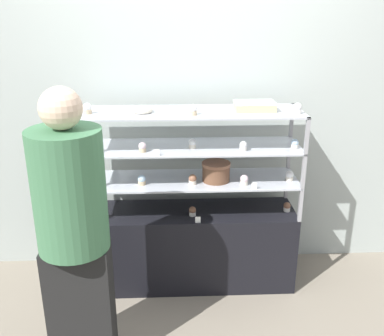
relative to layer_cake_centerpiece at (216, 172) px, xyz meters
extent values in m
plane|color=gray|center=(-0.16, 0.03, -0.89)|extent=(20.00, 20.00, 0.00)
cube|color=#A8B2AD|center=(-0.16, 0.38, 0.41)|extent=(8.00, 0.05, 2.60)
cube|color=black|center=(-0.16, 0.03, -0.60)|extent=(1.46, 0.41, 0.58)
cube|color=#99999E|center=(-0.88, 0.22, -0.19)|extent=(0.02, 0.02, 0.24)
cube|color=#99999E|center=(0.56, 0.22, -0.19)|extent=(0.02, 0.02, 0.24)
cube|color=#99999E|center=(-0.88, -0.16, -0.19)|extent=(0.02, 0.02, 0.24)
cube|color=#99999E|center=(0.56, -0.16, -0.19)|extent=(0.02, 0.02, 0.24)
cube|color=#B7BCC6|center=(-0.16, 0.03, -0.07)|extent=(1.46, 0.41, 0.01)
cube|color=#99999E|center=(-0.88, 0.22, 0.05)|extent=(0.02, 0.02, 0.24)
cube|color=#99999E|center=(0.56, 0.22, 0.05)|extent=(0.02, 0.02, 0.24)
cube|color=#99999E|center=(-0.88, -0.16, 0.05)|extent=(0.02, 0.02, 0.24)
cube|color=#99999E|center=(0.56, -0.16, 0.05)|extent=(0.02, 0.02, 0.24)
cube|color=#B7BCC6|center=(-0.16, 0.03, 0.17)|extent=(1.46, 0.41, 0.01)
cube|color=#99999E|center=(-0.88, 0.22, 0.29)|extent=(0.02, 0.02, 0.24)
cube|color=#99999E|center=(0.56, 0.22, 0.29)|extent=(0.02, 0.02, 0.24)
cube|color=#99999E|center=(-0.88, -0.16, 0.29)|extent=(0.02, 0.02, 0.24)
cube|color=#99999E|center=(0.56, -0.16, 0.29)|extent=(0.02, 0.02, 0.24)
cube|color=#B7BCC6|center=(-0.16, 0.03, 0.41)|extent=(1.46, 0.41, 0.01)
cylinder|color=brown|center=(0.00, 0.00, -0.01)|extent=(0.19, 0.19, 0.11)
cylinder|color=#8C5B42|center=(0.00, 0.00, 0.06)|extent=(0.20, 0.20, 0.02)
cube|color=#DBBC84|center=(0.25, 0.04, 0.44)|extent=(0.26, 0.17, 0.05)
cube|color=white|center=(0.25, 0.04, 0.47)|extent=(0.27, 0.17, 0.01)
cylinder|color=beige|center=(-0.85, -0.05, -0.29)|extent=(0.05, 0.05, 0.03)
sphere|color=#F4EAB2|center=(-0.85, -0.05, -0.27)|extent=(0.05, 0.05, 0.05)
cylinder|color=white|center=(-0.16, -0.05, -0.29)|extent=(0.05, 0.05, 0.03)
sphere|color=#8C5B42|center=(-0.16, -0.05, -0.27)|extent=(0.05, 0.05, 0.05)
cylinder|color=white|center=(0.51, 0.00, -0.29)|extent=(0.05, 0.05, 0.03)
sphere|color=#8C5B42|center=(0.51, 0.00, -0.27)|extent=(0.05, 0.05, 0.05)
cube|color=white|center=(-0.13, -0.16, -0.29)|extent=(0.04, 0.00, 0.04)
cylinder|color=beige|center=(-0.85, -0.04, -0.05)|extent=(0.05, 0.05, 0.03)
sphere|color=silver|center=(-0.85, -0.04, -0.02)|extent=(0.05, 0.05, 0.05)
cylinder|color=#CCB28C|center=(-0.51, -0.05, -0.05)|extent=(0.05, 0.05, 0.03)
sphere|color=silver|center=(-0.51, -0.05, -0.02)|extent=(0.05, 0.05, 0.05)
cylinder|color=beige|center=(-0.16, -0.05, -0.05)|extent=(0.05, 0.05, 0.03)
sphere|color=#8C5B42|center=(-0.16, -0.05, -0.02)|extent=(0.05, 0.05, 0.05)
cylinder|color=beige|center=(0.18, -0.08, -0.05)|extent=(0.05, 0.05, 0.03)
sphere|color=silver|center=(0.18, -0.08, -0.02)|extent=(0.05, 0.05, 0.05)
cylinder|color=beige|center=(0.51, -0.02, -0.05)|extent=(0.05, 0.05, 0.03)
sphere|color=white|center=(0.51, -0.02, -0.02)|extent=(0.05, 0.05, 0.05)
cube|color=white|center=(0.24, -0.16, -0.04)|extent=(0.04, 0.00, 0.04)
cylinder|color=white|center=(-0.85, -0.07, 0.19)|extent=(0.05, 0.05, 0.03)
sphere|color=#F4EAB2|center=(-0.85, -0.07, 0.21)|extent=(0.05, 0.05, 0.05)
cylinder|color=#CCB28C|center=(-0.49, -0.07, 0.19)|extent=(0.05, 0.05, 0.03)
sphere|color=silver|center=(-0.49, -0.07, 0.21)|extent=(0.05, 0.05, 0.05)
cylinder|color=beige|center=(-0.16, -0.01, 0.19)|extent=(0.05, 0.05, 0.03)
sphere|color=white|center=(-0.16, -0.01, 0.21)|extent=(0.05, 0.05, 0.05)
cylinder|color=white|center=(0.17, -0.08, 0.19)|extent=(0.05, 0.05, 0.03)
sphere|color=white|center=(0.17, -0.08, 0.21)|extent=(0.05, 0.05, 0.05)
cylinder|color=white|center=(0.52, -0.04, 0.19)|extent=(0.05, 0.05, 0.03)
sphere|color=silver|center=(0.52, -0.04, 0.21)|extent=(0.05, 0.05, 0.05)
cube|color=white|center=(-0.40, -0.16, 0.20)|extent=(0.04, 0.00, 0.04)
cylinder|color=#CCB28C|center=(-0.84, -0.01, 0.43)|extent=(0.05, 0.05, 0.03)
sphere|color=white|center=(-0.84, -0.01, 0.46)|extent=(0.06, 0.06, 0.06)
cylinder|color=#CCB28C|center=(-0.16, -0.07, 0.43)|extent=(0.05, 0.05, 0.03)
sphere|color=white|center=(-0.16, -0.07, 0.46)|extent=(0.06, 0.06, 0.06)
cylinder|color=white|center=(0.51, -0.07, 0.43)|extent=(0.05, 0.05, 0.03)
sphere|color=white|center=(0.51, -0.07, 0.46)|extent=(0.06, 0.06, 0.06)
cube|color=white|center=(-0.55, -0.16, 0.44)|extent=(0.04, 0.00, 0.04)
torus|color=#EFE5CC|center=(-0.48, 0.01, 0.43)|extent=(0.13, 0.13, 0.04)
cube|color=black|center=(-0.83, -0.72, -0.51)|extent=(0.36, 0.20, 0.75)
cylinder|color=#3F724C|center=(-0.83, -0.72, 0.19)|extent=(0.38, 0.38, 0.65)
sphere|color=beige|center=(-0.83, -0.72, 0.62)|extent=(0.21, 0.21, 0.21)
camera|label=1|loc=(-0.29, -2.85, 1.11)|focal=42.00mm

